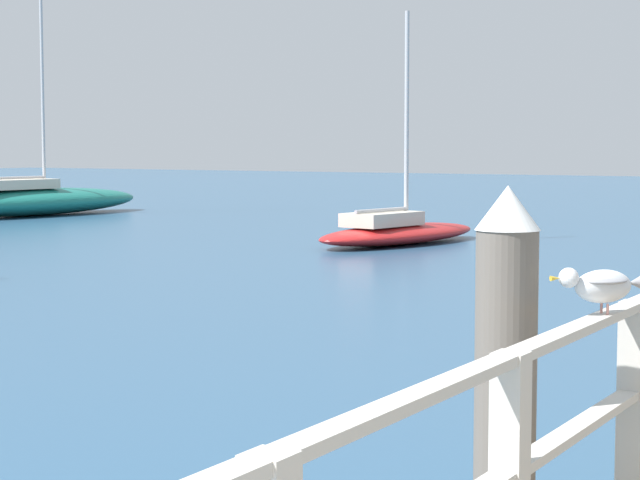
# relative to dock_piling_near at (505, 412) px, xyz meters

# --- Properties ---
(dock_piling_near) EXTENTS (0.29, 0.29, 2.06)m
(dock_piling_near) POSITION_rel_dock_piling_near_xyz_m (0.00, 0.00, 0.00)
(dock_piling_near) COLOR #6B6056
(dock_piling_near) RESTS_ON ground_plane
(seagull_foreground) EXTENTS (0.34, 0.39, 0.21)m
(seagull_foreground) POSITION_rel_dock_piling_near_xyz_m (0.37, 0.18, 0.58)
(seagull_foreground) COLOR white
(seagull_foreground) RESTS_ON pier_railing
(boat_0) EXTENTS (2.57, 5.47, 5.22)m
(boat_0) POSITION_rel_dock_piling_near_xyz_m (-9.88, 18.23, -0.75)
(boat_0) COLOR red
(boat_0) RESTS_ON ground_plane
(boat_2) EXTENTS (3.17, 8.49, 10.49)m
(boat_2) POSITION_rel_dock_piling_near_xyz_m (-24.40, 21.50, -0.55)
(boat_2) COLOR #197266
(boat_2) RESTS_ON ground_plane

